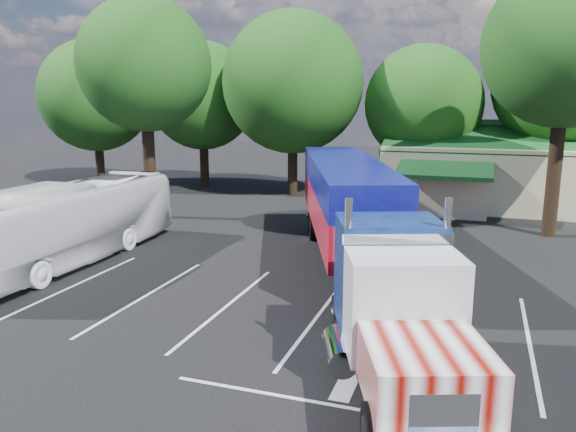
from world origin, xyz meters
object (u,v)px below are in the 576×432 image
(woman, at_px, (337,248))
(silver_sedan, at_px, (427,202))
(semi_truck, at_px, (355,216))
(tour_bus, at_px, (68,223))
(bicycle, at_px, (398,247))

(woman, xyz_separation_m, silver_sedan, (2.44, 13.20, -0.23))
(semi_truck, distance_m, silver_sedan, 14.51)
(tour_bus, bearing_deg, silver_sedan, 48.52)
(bicycle, bearing_deg, tour_bus, 171.26)
(semi_truck, xyz_separation_m, tour_bus, (-12.20, -1.39, -0.87))
(semi_truck, distance_m, woman, 2.21)
(semi_truck, xyz_separation_m, woman, (-0.96, 1.11, -1.65))
(woman, relative_size, bicycle, 0.99)
(tour_bus, bearing_deg, bicycle, 20.68)
(woman, relative_size, tour_bus, 0.15)
(woman, bearing_deg, bicycle, -51.63)
(woman, distance_m, silver_sedan, 13.43)
(woman, height_order, silver_sedan, woman)
(semi_truck, relative_size, bicycle, 11.19)
(semi_truck, relative_size, woman, 11.31)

